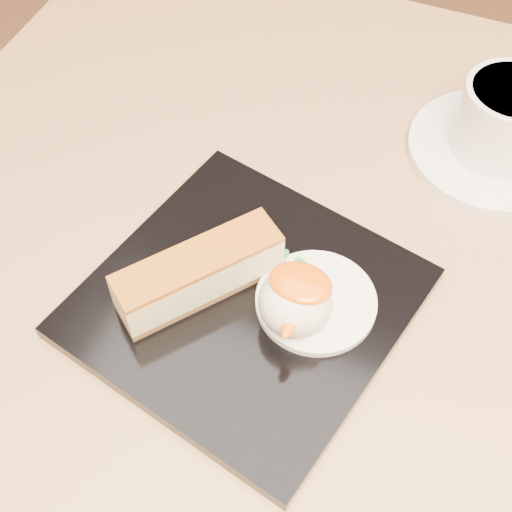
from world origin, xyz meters
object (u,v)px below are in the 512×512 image
at_px(dessert_plate, 246,302).
at_px(saucer, 493,150).
at_px(table, 310,391).
at_px(ice_cream_scoop, 295,302).
at_px(cheesecake, 199,273).
at_px(coffee_cup, 507,119).

distance_m(dessert_plate, saucer, 0.27).
relative_size(table, ice_cream_scoop, 15.14).
xyz_separation_m(dessert_plate, ice_cream_scoop, (0.04, -0.01, 0.03)).
relative_size(cheesecake, ice_cream_scoop, 2.27).
height_order(cheesecake, saucer, cheesecake).
bearing_deg(dessert_plate, ice_cream_scoop, -7.13).
distance_m(ice_cream_scoop, saucer, 0.26).
distance_m(table, dessert_plate, 0.17).
height_order(ice_cream_scoop, saucer, ice_cream_scoop).
xyz_separation_m(cheesecake, ice_cream_scoop, (0.07, -0.00, 0.01)).
relative_size(ice_cream_scoop, coffee_cup, 0.50).
distance_m(dessert_plate, coffee_cup, 0.27).
xyz_separation_m(dessert_plate, saucer, (0.14, 0.23, -0.00)).
relative_size(cheesecake, coffee_cup, 1.13).
xyz_separation_m(saucer, coffee_cup, (0.00, -0.00, 0.04)).
bearing_deg(ice_cream_scoop, dessert_plate, 172.87).
bearing_deg(cheesecake, dessert_plate, -43.99).
xyz_separation_m(table, cheesecake, (-0.09, -0.03, 0.19)).
height_order(cheesecake, coffee_cup, coffee_cup).
xyz_separation_m(cheesecake, saucer, (0.18, 0.24, -0.03)).
bearing_deg(cheesecake, saucer, 0.94).
bearing_deg(table, cheesecake, -160.92).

